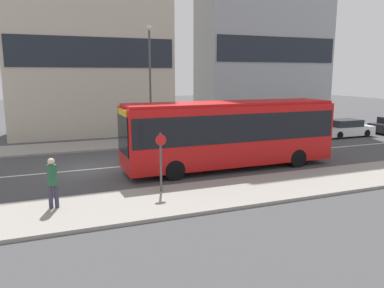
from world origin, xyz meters
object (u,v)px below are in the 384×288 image
at_px(parked_car_0, 288,132).
at_px(pedestrian_near_stop, 52,180).
at_px(bus_stop_sign, 161,158).
at_px(city_bus, 230,130).
at_px(parked_car_1, 345,128).
at_px(street_lamp, 150,74).

bearing_deg(parked_car_0, pedestrian_near_stop, -151.05).
height_order(parked_car_0, bus_stop_sign, bus_stop_sign).
height_order(city_bus, parked_car_1, city_bus).
height_order(parked_car_0, parked_car_1, parked_car_1).
relative_size(city_bus, parked_car_1, 2.57).
relative_size(parked_car_0, pedestrian_near_stop, 2.27).
relative_size(parked_car_0, parked_car_1, 0.97).
distance_m(city_bus, pedestrian_near_stop, 9.45).
height_order(pedestrian_near_stop, street_lamp, street_lamp).
xyz_separation_m(parked_car_0, street_lamp, (-10.01, 1.68, 4.24)).
bearing_deg(street_lamp, pedestrian_near_stop, -121.23).
distance_m(parked_car_1, bus_stop_sign, 19.64).
xyz_separation_m(city_bus, street_lamp, (-2.20, 7.45, 2.86)).
height_order(bus_stop_sign, street_lamp, street_lamp).
bearing_deg(parked_car_0, street_lamp, 170.49).
xyz_separation_m(pedestrian_near_stop, street_lamp, (6.58, 10.85, 3.66)).
bearing_deg(pedestrian_near_stop, bus_stop_sign, 5.74).
distance_m(pedestrian_near_stop, bus_stop_sign, 4.20).
height_order(parked_car_1, street_lamp, street_lamp).
relative_size(city_bus, pedestrian_near_stop, 6.05).
xyz_separation_m(parked_car_1, pedestrian_near_stop, (-21.83, -8.97, 0.55)).
height_order(city_bus, pedestrian_near_stop, city_bus).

